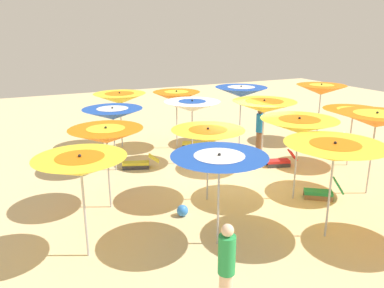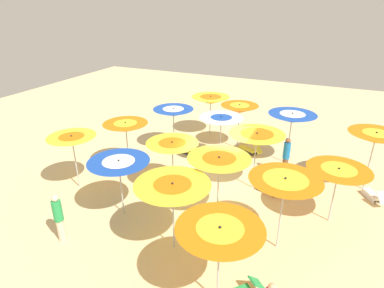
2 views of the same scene
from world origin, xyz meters
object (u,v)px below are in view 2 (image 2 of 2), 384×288
object	(u,v)px
lounger_2	(270,188)
beachgoer_2	(59,217)
beach_umbrella_12	(211,100)
beach_umbrella_3	(220,234)
beachgoer_1	(286,156)
beach_umbrella_13	(239,109)
beach_umbrella_1	(119,165)
beach_umbrella_10	(257,138)
beach_ball	(143,188)
beach_umbrella_6	(219,163)
beach_umbrella_2	(173,190)
beach_umbrella_14	(292,118)
beach_umbrella_11	(338,173)
lounger_4	(249,149)
lounger_1	(234,223)
lounger_3	(186,149)
lounger_5	(374,195)
beach_umbrella_7	(285,185)
beach_umbrella_9	(221,121)
beach_umbrella_8	(173,112)
beach_umbrella_0	(72,141)
beach_umbrella_15	(376,138)
beach_umbrella_4	(126,127)
beach_umbrella_5	(172,147)

from	to	relation	value
lounger_2	beachgoer_2	size ratio (longest dim) A/B	0.68
beach_umbrella_12	lounger_2	size ratio (longest dim) A/B	1.99
beach_umbrella_3	beachgoer_1	bearing A→B (deg)	86.61
beach_umbrella_13	beach_umbrella_1	bearing A→B (deg)	-106.25
beach_umbrella_10	beach_ball	xyz separation A→B (m)	(-4.05, -2.13, -2.09)
beach_umbrella_6	beachgoer_2	size ratio (longest dim) A/B	1.43
beach_umbrella_2	beachgoer_2	world-z (taller)	beach_umbrella_2
beach_umbrella_1	beach_umbrella_3	size ratio (longest dim) A/B	0.92
beach_umbrella_14	beach_umbrella_11	bearing A→B (deg)	-61.89
lounger_4	beach_umbrella_11	bearing A→B (deg)	161.11
lounger_1	lounger_3	bearing A→B (deg)	-13.61
beach_umbrella_11	lounger_5	size ratio (longest dim) A/B	1.76
lounger_3	lounger_4	size ratio (longest dim) A/B	0.99
beach_umbrella_7	beach_umbrella_13	size ratio (longest dim) A/B	1.04
beach_umbrella_14	lounger_5	xyz separation A→B (m)	(3.66, -1.87, -2.07)
beach_umbrella_14	beach_ball	xyz separation A→B (m)	(-4.97, -5.04, -2.12)
beach_umbrella_12	lounger_5	xyz separation A→B (m)	(8.35, -3.71, -1.86)
beach_umbrella_1	beach_umbrella_10	distance (m)	5.39
beach_umbrella_12	lounger_3	bearing A→B (deg)	-94.04
beach_umbrella_1	beach_umbrella_12	world-z (taller)	beach_umbrella_12
beach_umbrella_9	beach_umbrella_12	size ratio (longest dim) A/B	1.03
beach_umbrella_3	lounger_1	size ratio (longest dim) A/B	2.20
beach_umbrella_2	beach_umbrella_8	xyz separation A→B (m)	(-3.39, 6.64, -0.10)
lounger_1	lounger_3	distance (m)	6.29
lounger_2	beachgoer_1	xyz separation A→B (m)	(0.27, 1.74, 0.75)
beach_umbrella_12	lounger_5	world-z (taller)	beach_umbrella_12
beach_umbrella_0	beachgoer_2	distance (m)	3.58
beach_umbrella_11	lounger_5	distance (m)	3.13
beach_umbrella_2	beach_umbrella_14	world-z (taller)	beach_umbrella_14
beach_umbrella_9	beach_umbrella_12	distance (m)	3.67
lounger_4	beach_umbrella_14	bearing A→B (deg)	-161.15
beach_umbrella_0	beach_umbrella_9	world-z (taller)	beach_umbrella_9
beach_umbrella_0	lounger_5	distance (m)	12.10
beach_umbrella_7	beach_umbrella_14	distance (m)	6.14
beach_umbrella_1	beach_umbrella_15	bearing A→B (deg)	34.22
beach_umbrella_6	lounger_2	xyz separation A→B (m)	(1.40, 2.42, -2.01)
beach_umbrella_6	lounger_4	xyz separation A→B (m)	(-0.35, 5.75, -2.01)
beach_umbrella_3	lounger_1	bearing A→B (deg)	98.97
beach_umbrella_10	beach_umbrella_11	xyz separation A→B (m)	(3.06, -1.09, -0.32)
beach_umbrella_8	beach_umbrella_9	distance (m)	2.80
beach_umbrella_0	beach_umbrella_4	distance (m)	2.40
beach_umbrella_6	beach_umbrella_12	bearing A→B (deg)	113.20
beach_umbrella_3	beachgoer_2	bearing A→B (deg)	178.60
beach_umbrella_8	beach_umbrella_9	bearing A→B (deg)	-11.32
beach_umbrella_1	beach_umbrella_13	xyz separation A→B (m)	(2.12, 7.29, 0.17)
beach_umbrella_5	lounger_3	size ratio (longest dim) A/B	1.62
lounger_4	beach_umbrella_3	bearing A→B (deg)	127.62
beach_umbrella_5	beach_umbrella_3	bearing A→B (deg)	-51.17
beach_umbrella_1	beachgoer_1	bearing A→B (deg)	47.55
beach_umbrella_2	beach_umbrella_8	bearing A→B (deg)	117.06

